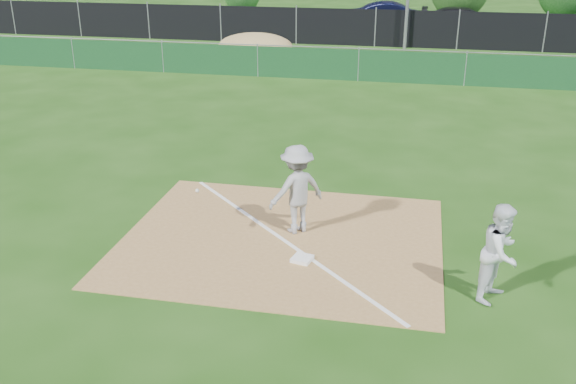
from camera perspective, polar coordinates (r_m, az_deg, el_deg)
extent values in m
plane|color=#1A410E|center=(20.61, 4.78, 6.84)|extent=(90.00, 90.00, 0.00)
cube|color=olive|center=(12.27, -0.56, -4.23)|extent=(6.00, 5.00, 0.02)
cube|color=white|center=(12.27, -0.56, -4.17)|extent=(5.01, 5.01, 0.01)
cube|color=#0F391A|center=(25.31, 6.28, 11.11)|extent=(44.00, 0.05, 1.20)
ellipsoid|color=#977D49|center=(29.57, -2.92, 12.82)|extent=(3.38, 2.60, 1.17)
cube|color=black|center=(33.12, 7.76, 14.24)|extent=(46.00, 0.04, 1.80)
cube|color=black|center=(38.19, 8.30, 13.93)|extent=(46.00, 9.00, 0.01)
cube|color=white|center=(11.49, 1.26, -5.95)|extent=(0.40, 0.40, 0.07)
imported|color=#A8A8AA|center=(12.23, 0.79, 0.24)|extent=(1.29, 1.22, 1.75)
sphere|color=white|center=(12.93, -8.07, 0.12)|extent=(0.08, 0.08, 0.08)
imported|color=silver|center=(10.61, 18.41, -5.13)|extent=(0.92, 0.99, 1.63)
imported|color=#999BA0|center=(37.65, -2.01, 15.14)|extent=(4.29, 1.87, 1.44)
imported|color=black|center=(38.32, 9.43, 15.11)|extent=(5.02, 2.30, 1.60)
imported|color=black|center=(38.49, 15.41, 14.50)|extent=(4.82, 2.03, 1.39)
cylinder|color=#382316|center=(45.19, -4.09, 15.91)|extent=(0.24, 0.24, 0.82)
cylinder|color=#382316|center=(43.19, 14.85, 15.24)|extent=(0.24, 0.24, 1.25)
cylinder|color=#382316|center=(45.02, 23.33, 14.43)|extent=(0.24, 0.24, 1.19)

